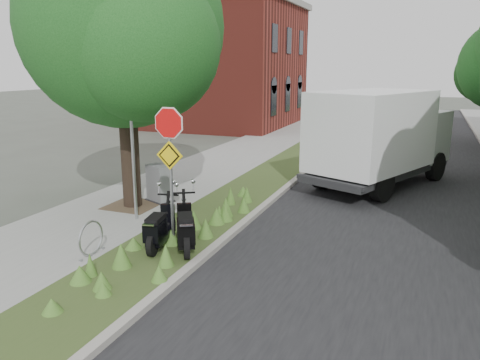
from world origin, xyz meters
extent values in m
plane|color=#4C5147|center=(0.00, 0.00, 0.00)|extent=(120.00, 120.00, 0.00)
cube|color=gray|center=(-4.25, 10.00, 0.06)|extent=(3.50, 60.00, 0.12)
cube|color=#394F22|center=(-1.50, 10.00, 0.06)|extent=(2.00, 60.00, 0.12)
cube|color=#9E9991|center=(-0.50, 10.00, 0.07)|extent=(0.20, 60.00, 0.13)
cube|color=black|center=(3.00, 10.00, 0.01)|extent=(7.00, 60.00, 0.01)
cylinder|color=black|center=(-4.00, 2.80, 2.36)|extent=(0.52, 0.52, 4.48)
sphere|color=#174718|center=(-4.00, 2.80, 5.08)|extent=(5.40, 5.40, 5.40)
sphere|color=#174718|center=(-5.21, 3.61, 4.41)|extent=(4.05, 4.05, 4.05)
sphere|color=#174718|center=(-2.92, 2.12, 4.54)|extent=(3.78, 3.78, 3.78)
cube|color=#473828|center=(-4.00, 2.80, 0.12)|extent=(1.40, 1.40, 0.01)
cylinder|color=#A5A8AD|center=(-3.20, 1.80, 2.12)|extent=(0.08, 0.08, 4.00)
torus|color=#A5A8AD|center=(-2.70, -0.60, 0.50)|extent=(0.05, 0.77, 0.77)
cube|color=#A5A8AD|center=(-2.70, -0.96, 0.14)|extent=(0.06, 0.06, 0.04)
cube|color=#A5A8AD|center=(-2.70, -0.24, 0.14)|extent=(0.06, 0.06, 0.04)
cylinder|color=#A5A8AD|center=(-1.40, 0.60, 1.62)|extent=(0.07, 0.07, 3.00)
cylinder|color=red|center=(-1.40, 0.57, 2.87)|extent=(0.86, 0.03, 0.86)
cylinder|color=white|center=(-1.40, 0.58, 2.87)|extent=(0.94, 0.02, 0.94)
cube|color=yellow|center=(-1.40, 0.57, 2.17)|extent=(0.64, 0.03, 0.64)
cube|color=maroon|center=(-9.50, 22.00, 4.00)|extent=(9.00, 10.00, 8.00)
cube|color=#9E9991|center=(-9.50, 22.00, 8.10)|extent=(9.40, 10.40, 0.40)
cylinder|color=black|center=(-1.37, 1.07, 0.39)|extent=(0.37, 0.52, 0.53)
cylinder|color=black|center=(-0.72, -0.02, 0.39)|extent=(0.37, 0.52, 0.53)
cube|color=black|center=(-1.02, 0.48, 0.41)|extent=(0.89, 1.19, 0.18)
cube|color=black|center=(-0.84, 0.18, 0.65)|extent=(0.65, 0.76, 0.41)
cube|color=black|center=(-0.86, 0.22, 0.92)|extent=(0.57, 0.68, 0.12)
cylinder|color=black|center=(-1.72, 1.01, 0.37)|extent=(0.22, 0.51, 0.50)
cylinder|color=black|center=(-1.47, -0.16, 0.37)|extent=(0.22, 0.51, 0.50)
cube|color=black|center=(-1.58, 0.38, 0.39)|extent=(0.55, 1.15, 0.17)
cube|color=black|center=(-1.51, 0.05, 0.62)|extent=(0.47, 0.68, 0.38)
cube|color=black|center=(-1.52, 0.10, 0.87)|extent=(0.40, 0.62, 0.12)
cube|color=#262628|center=(2.27, 8.28, 0.58)|extent=(4.47, 6.45, 0.21)
cube|color=#B7BABC|center=(3.19, 10.43, 1.55)|extent=(2.78, 2.39, 1.82)
cube|color=white|center=(2.03, 7.71, 2.00)|extent=(4.01, 4.97, 2.51)
cube|color=#262628|center=(-3.52, 3.50, 0.14)|extent=(0.97, 0.83, 0.04)
cube|color=slate|center=(-3.52, 3.50, 0.67)|extent=(0.85, 0.71, 1.09)
camera|label=1|loc=(3.71, -8.07, 4.06)|focal=35.00mm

